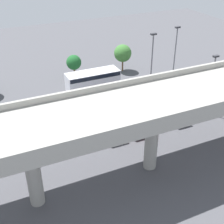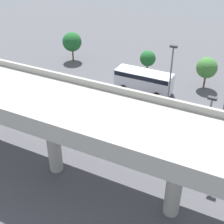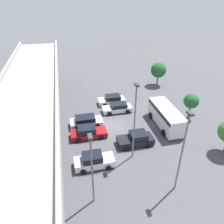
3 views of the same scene
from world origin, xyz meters
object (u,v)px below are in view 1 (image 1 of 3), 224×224
object	(u,v)px
parked_car_0	(173,113)
lamp_post_near_aisle	(152,65)
tree_front_left	(123,53)
tree_front_centre	(74,63)
parked_car_1	(131,97)
lamp_post_by_overpass	(212,80)
parked_car_4	(70,112)
parked_car_3	(109,129)
parked_car_5	(47,118)
shuttle_bus	(93,79)
parked_car_2	(132,123)
lamp_post_mid_lot	(175,53)

from	to	relation	value
parked_car_0	lamp_post_near_aisle	size ratio (longest dim) A/B	0.48
tree_front_left	tree_front_centre	distance (m)	8.01
parked_car_1	lamp_post_near_aisle	world-z (taller)	lamp_post_near_aisle
lamp_post_by_overpass	tree_front_left	xyz separation A→B (m)	(3.34, -16.18, -1.48)
parked_car_0	parked_car_4	world-z (taller)	parked_car_0
parked_car_4	parked_car_0	bearing A→B (deg)	63.81
parked_car_3	lamp_post_near_aisle	world-z (taller)	lamp_post_near_aisle
parked_car_1	tree_front_centre	world-z (taller)	tree_front_centre
parked_car_0	parked_car_4	xyz separation A→B (m)	(10.96, -5.39, -0.06)
parked_car_1	tree_front_centre	distance (m)	10.73
parked_car_5	lamp_post_by_overpass	bearing A→B (deg)	72.27
parked_car_0	parked_car_5	world-z (taller)	parked_car_0
shuttle_bus	lamp_post_near_aisle	size ratio (longest dim) A/B	0.81
parked_car_3	parked_car_4	bearing A→B (deg)	28.04
parked_car_5	lamp_post_near_aisle	size ratio (longest dim) A/B	0.48
parked_car_0	tree_front_centre	bearing A→B (deg)	24.41
parked_car_2	tree_front_centre	size ratio (longest dim) A/B	1.21
parked_car_2	lamp_post_near_aisle	xyz separation A→B (m)	(-4.91, -4.48, 4.53)
parked_car_5	tree_front_centre	xyz separation A→B (m)	(-6.81, -10.18, 2.05)
shuttle_bus	lamp_post_by_overpass	distance (m)	15.69
parked_car_2	tree_front_left	xyz separation A→B (m)	(-6.50, -15.41, 2.19)
parked_car_4	shuttle_bus	world-z (taller)	shuttle_bus
parked_car_4	tree_front_centre	size ratio (longest dim) A/B	1.18
parked_car_3	shuttle_bus	bearing A→B (deg)	-12.57
parked_car_3	parked_car_5	distance (m)	7.49
parked_car_4	lamp_post_mid_lot	distance (m)	16.38
parked_car_2	lamp_post_mid_lot	bearing A→B (deg)	-54.91
parked_car_5	lamp_post_by_overpass	size ratio (longest dim) A/B	0.59
parked_car_5	shuttle_bus	bearing A→B (deg)	126.20
lamp_post_near_aisle	lamp_post_by_overpass	world-z (taller)	lamp_post_near_aisle
parked_car_5	tree_front_left	world-z (taller)	tree_front_left
parked_car_3	lamp_post_mid_lot	bearing A→B (deg)	-61.15
parked_car_2	parked_car_5	world-z (taller)	parked_car_2
parked_car_3	shuttle_bus	size ratio (longest dim) A/B	0.62
shuttle_bus	parked_car_2	bearing A→B (deg)	-88.44
tree_front_left	parked_car_4	bearing A→B (deg)	40.07
parked_car_3	lamp_post_near_aisle	size ratio (longest dim) A/B	0.50
shuttle_bus	tree_front_left	world-z (taller)	tree_front_left
parked_car_5	tree_front_left	bearing A→B (deg)	125.02
parked_car_2	tree_front_left	world-z (taller)	tree_front_left
parked_car_2	parked_car_4	size ratio (longest dim) A/B	1.02
parked_car_2	lamp_post_by_overpass	world-z (taller)	lamp_post_by_overpass
parked_car_5	parked_car_2	bearing A→B (deg)	58.79
parked_car_5	lamp_post_near_aisle	world-z (taller)	lamp_post_near_aisle
parked_car_3	parked_car_4	distance (m)	5.96
lamp_post_near_aisle	lamp_post_by_overpass	distance (m)	7.26
lamp_post_mid_lot	lamp_post_by_overpass	distance (m)	7.95
parked_car_3	tree_front_left	world-z (taller)	tree_front_left
lamp_post_by_overpass	parked_car_0	bearing A→B (deg)	-8.82
parked_car_2	parked_car_3	distance (m)	2.72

